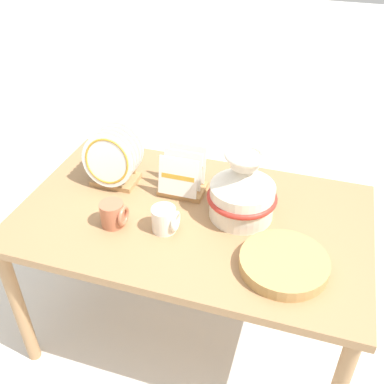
# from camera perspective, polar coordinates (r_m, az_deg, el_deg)

# --- Properties ---
(ground_plane) EXTENTS (14.00, 14.00, 0.00)m
(ground_plane) POSITION_cam_1_polar(r_m,az_deg,el_deg) (2.31, 0.00, -16.71)
(ground_plane) COLOR silver
(display_table) EXTENTS (1.39, 0.84, 0.71)m
(display_table) POSITION_cam_1_polar(r_m,az_deg,el_deg) (1.85, 0.00, -4.73)
(display_table) COLOR #9E754C
(display_table) RESTS_ON ground_plane
(ceramic_vase) EXTENTS (0.27, 0.27, 0.29)m
(ceramic_vase) POSITION_cam_1_polar(r_m,az_deg,el_deg) (1.73, 6.44, 0.26)
(ceramic_vase) COLOR silver
(ceramic_vase) RESTS_ON display_table
(dish_rack_round_plates) EXTENTS (0.23, 0.17, 0.25)m
(dish_rack_round_plates) POSITION_cam_1_polar(r_m,az_deg,el_deg) (1.94, -10.02, 3.95)
(dish_rack_round_plates) COLOR tan
(dish_rack_round_plates) RESTS_ON display_table
(dish_rack_square_plates) EXTENTS (0.19, 0.16, 0.19)m
(dish_rack_square_plates) POSITION_cam_1_polar(r_m,az_deg,el_deg) (1.89, -1.19, 1.65)
(dish_rack_square_plates) COLOR tan
(dish_rack_square_plates) RESTS_ON display_table
(wicker_charger_stack) EXTENTS (0.31, 0.31, 0.04)m
(wicker_charger_stack) POSITION_cam_1_polar(r_m,az_deg,el_deg) (1.59, 11.60, -8.87)
(wicker_charger_stack) COLOR tan
(wicker_charger_stack) RESTS_ON display_table
(mug_cream_glaze) EXTENTS (0.10, 0.09, 0.10)m
(mug_cream_glaze) POSITION_cam_1_polar(r_m,az_deg,el_deg) (1.69, -3.43, -3.51)
(mug_cream_glaze) COLOR silver
(mug_cream_glaze) RESTS_ON display_table
(mug_terracotta_glaze) EXTENTS (0.10, 0.09, 0.10)m
(mug_terracotta_glaze) POSITION_cam_1_polar(r_m,az_deg,el_deg) (1.74, -9.93, -2.80)
(mug_terracotta_glaze) COLOR #B76647
(mug_terracotta_glaze) RESTS_ON display_table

